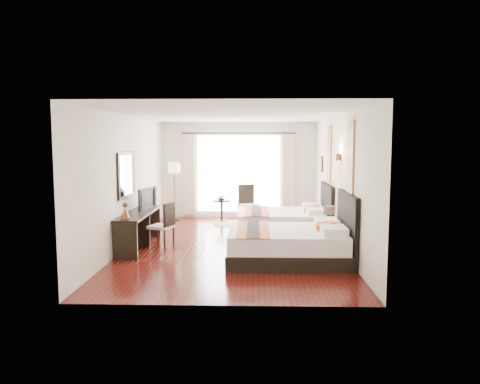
{
  "coord_description": "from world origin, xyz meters",
  "views": [
    {
      "loc": [
        0.45,
        -9.95,
        2.25
      ],
      "look_at": [
        0.14,
        0.33,
        1.13
      ],
      "focal_mm": 35.0,
      "sensor_mm": 36.0,
      "label": 1
    }
  ],
  "objects_px": {
    "table_lamp": "(329,212)",
    "fruit_bowl": "(221,199)",
    "floor_lamp": "(174,172)",
    "side_table": "(222,211)",
    "vase": "(328,222)",
    "nightstand": "(328,238)",
    "console_desk": "(139,230)",
    "bed_far": "(285,222)",
    "television": "(144,198)",
    "bed_near": "(292,243)",
    "window_chair": "(248,211)",
    "desk_chair": "(162,234)"
  },
  "relations": [
    {
      "from": "television",
      "to": "console_desk",
      "type": "bearing_deg",
      "value": -169.51
    },
    {
      "from": "nightstand",
      "to": "vase",
      "type": "relative_size",
      "value": 3.54
    },
    {
      "from": "bed_far",
      "to": "vase",
      "type": "relative_size",
      "value": 16.83
    },
    {
      "from": "television",
      "to": "side_table",
      "type": "distance_m",
      "value": 3.32
    },
    {
      "from": "bed_near",
      "to": "nightstand",
      "type": "height_order",
      "value": "bed_near"
    },
    {
      "from": "bed_near",
      "to": "television",
      "type": "xyz_separation_m",
      "value": [
        -3.14,
        1.47,
        0.66
      ]
    },
    {
      "from": "bed_near",
      "to": "vase",
      "type": "height_order",
      "value": "bed_near"
    },
    {
      "from": "television",
      "to": "side_table",
      "type": "xyz_separation_m",
      "value": [
        1.51,
        2.87,
        -0.69
      ]
    },
    {
      "from": "bed_near",
      "to": "window_chair",
      "type": "xyz_separation_m",
      "value": [
        -0.88,
        4.14,
        -0.01
      ]
    },
    {
      "from": "desk_chair",
      "to": "window_chair",
      "type": "distance_m",
      "value": 3.6
    },
    {
      "from": "nightstand",
      "to": "desk_chair",
      "type": "distance_m",
      "value": 3.52
    },
    {
      "from": "window_chair",
      "to": "vase",
      "type": "bearing_deg",
      "value": 11.58
    },
    {
      "from": "television",
      "to": "floor_lamp",
      "type": "height_order",
      "value": "floor_lamp"
    },
    {
      "from": "vase",
      "to": "floor_lamp",
      "type": "relative_size",
      "value": 0.08
    },
    {
      "from": "fruit_bowl",
      "to": "window_chair",
      "type": "relative_size",
      "value": 0.21
    },
    {
      "from": "bed_far",
      "to": "table_lamp",
      "type": "height_order",
      "value": "bed_far"
    },
    {
      "from": "fruit_bowl",
      "to": "bed_far",
      "type": "bearing_deg",
      "value": -47.85
    },
    {
      "from": "bed_far",
      "to": "nightstand",
      "type": "relative_size",
      "value": 4.76
    },
    {
      "from": "nightstand",
      "to": "television",
      "type": "distance_m",
      "value": 4.08
    },
    {
      "from": "bed_far",
      "to": "window_chair",
      "type": "xyz_separation_m",
      "value": [
        -0.92,
        1.68,
        -0.0
      ]
    },
    {
      "from": "console_desk",
      "to": "desk_chair",
      "type": "height_order",
      "value": "desk_chair"
    },
    {
      "from": "bed_far",
      "to": "floor_lamp",
      "type": "height_order",
      "value": "floor_lamp"
    },
    {
      "from": "bed_near",
      "to": "bed_far",
      "type": "height_order",
      "value": "bed_near"
    },
    {
      "from": "side_table",
      "to": "fruit_bowl",
      "type": "distance_m",
      "value": 0.33
    },
    {
      "from": "bed_near",
      "to": "nightstand",
      "type": "bearing_deg",
      "value": 51.72
    },
    {
      "from": "nightstand",
      "to": "floor_lamp",
      "type": "height_order",
      "value": "floor_lamp"
    },
    {
      "from": "window_chair",
      "to": "floor_lamp",
      "type": "bearing_deg",
      "value": -115.92
    },
    {
      "from": "bed_near",
      "to": "fruit_bowl",
      "type": "bearing_deg",
      "value": 110.73
    },
    {
      "from": "table_lamp",
      "to": "fruit_bowl",
      "type": "bearing_deg",
      "value": 128.89
    },
    {
      "from": "desk_chair",
      "to": "side_table",
      "type": "relative_size",
      "value": 1.6
    },
    {
      "from": "bed_far",
      "to": "fruit_bowl",
      "type": "distance_m",
      "value": 2.52
    },
    {
      "from": "console_desk",
      "to": "fruit_bowl",
      "type": "xyz_separation_m",
      "value": [
        1.52,
        3.3,
        0.25
      ]
    },
    {
      "from": "nightstand",
      "to": "side_table",
      "type": "height_order",
      "value": "side_table"
    },
    {
      "from": "floor_lamp",
      "to": "side_table",
      "type": "xyz_separation_m",
      "value": [
        1.35,
        -0.13,
        -1.09
      ]
    },
    {
      "from": "bed_near",
      "to": "bed_far",
      "type": "relative_size",
      "value": 1.04
    },
    {
      "from": "vase",
      "to": "desk_chair",
      "type": "bearing_deg",
      "value": 179.37
    },
    {
      "from": "side_table",
      "to": "vase",
      "type": "bearing_deg",
      "value": -53.79
    },
    {
      "from": "vase",
      "to": "desk_chair",
      "type": "relative_size",
      "value": 0.13
    },
    {
      "from": "table_lamp",
      "to": "console_desk",
      "type": "relative_size",
      "value": 0.17
    },
    {
      "from": "nightstand",
      "to": "desk_chair",
      "type": "bearing_deg",
      "value": -178.99
    },
    {
      "from": "side_table",
      "to": "floor_lamp",
      "type": "bearing_deg",
      "value": 174.42
    },
    {
      "from": "bed_far",
      "to": "table_lamp",
      "type": "distance_m",
      "value": 1.58
    },
    {
      "from": "window_chair",
      "to": "bed_near",
      "type": "bearing_deg",
      "value": -4.95
    },
    {
      "from": "console_desk",
      "to": "television",
      "type": "distance_m",
      "value": 0.77
    },
    {
      "from": "nightstand",
      "to": "floor_lamp",
      "type": "bearing_deg",
      "value": 138.45
    },
    {
      "from": "floor_lamp",
      "to": "console_desk",
      "type": "bearing_deg",
      "value": -93.03
    },
    {
      "from": "desk_chair",
      "to": "window_chair",
      "type": "height_order",
      "value": "window_chair"
    },
    {
      "from": "table_lamp",
      "to": "fruit_bowl",
      "type": "height_order",
      "value": "table_lamp"
    },
    {
      "from": "floor_lamp",
      "to": "fruit_bowl",
      "type": "xyz_separation_m",
      "value": [
        1.34,
        -0.15,
        -0.76
      ]
    },
    {
      "from": "television",
      "to": "table_lamp",
      "type": "bearing_deg",
      "value": -80.87
    }
  ]
}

